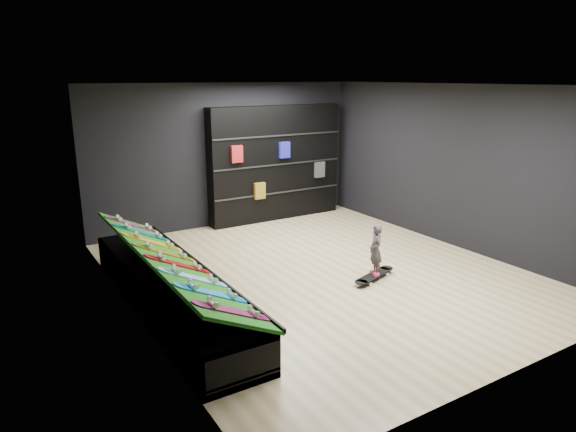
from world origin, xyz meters
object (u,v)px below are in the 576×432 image
display_rack (169,292)px  back_shelving (275,163)px  child (375,260)px  floor_skateboard (374,277)px

display_rack → back_shelving: 5.03m
back_shelving → child: back_shelving is taller
display_rack → child: size_ratio=9.21×
floor_skateboard → child: 0.29m
back_shelving → floor_skateboard: size_ratio=3.21×
display_rack → floor_skateboard: display_rack is taller
floor_skateboard → child: (0.00, 0.00, 0.29)m
display_rack → child: 3.20m
display_rack → floor_skateboard: bearing=-12.2°
back_shelving → child: (-0.52, -3.99, -0.92)m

